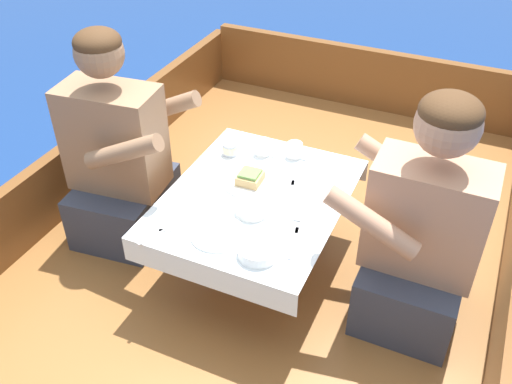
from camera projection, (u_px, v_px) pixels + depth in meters
ground_plane at (258, 313)px, 2.66m from camera, size 60.00×60.00×0.00m
boat_deck at (258, 289)px, 2.57m from camera, size 2.04×3.23×0.33m
gunwale_port at (67, 178)px, 2.70m from camera, size 0.06×3.23×0.33m
gunwale_starboard at (510, 309)px, 2.04m from camera, size 0.06×3.23×0.33m
bow_coaming at (363, 77)px, 3.51m from camera, size 1.92×0.06×0.37m
cockpit_table at (256, 203)px, 2.25m from camera, size 0.67×0.85×0.38m
person_port at (119, 160)px, 2.43m from camera, size 0.55×0.49×0.96m
person_starboard at (420, 237)px, 2.03m from camera, size 0.52×0.44×0.94m
plate_sandwich at (250, 183)px, 2.29m from camera, size 0.21×0.21×0.01m
plate_bread at (218, 234)px, 2.04m from camera, size 0.20×0.20×0.01m
sandwich at (250, 177)px, 2.28m from camera, size 0.10×0.10×0.05m
bowl_port_near at (252, 208)px, 2.13m from camera, size 0.12×0.12×0.04m
bowl_starboard_near at (258, 250)px, 1.95m from camera, size 0.14×0.14×0.04m
coffee_cup_port at (295, 150)px, 2.44m from camera, size 0.10×0.07×0.06m
coffee_cup_starboard at (263, 147)px, 2.45m from camera, size 0.10×0.07×0.07m
tin_can at (230, 149)px, 2.46m from camera, size 0.07×0.07×0.05m
utensil_spoon_port at (286, 219)px, 2.11m from camera, size 0.16×0.08×0.01m
utensil_spoon_starboard at (190, 229)px, 2.07m from camera, size 0.16×0.09×0.01m
utensil_knife_starboard at (279, 146)px, 2.52m from camera, size 0.17×0.03×0.00m
utensil_knife_port at (157, 233)px, 2.05m from camera, size 0.06×0.17×0.00m
utensil_fork_starboard at (291, 190)px, 2.26m from camera, size 0.06×0.17×0.00m
utensil_fork_port at (294, 240)px, 2.02m from camera, size 0.05×0.17×0.00m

